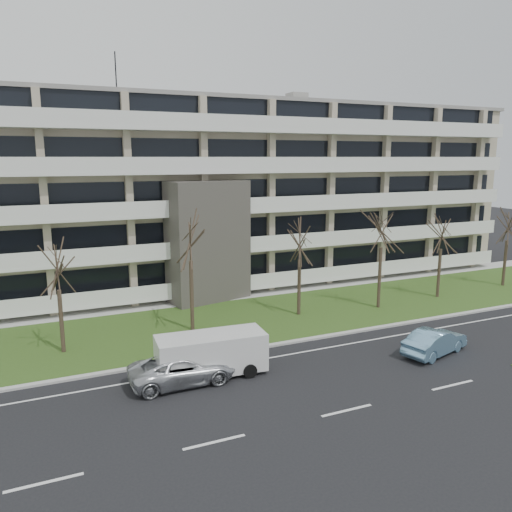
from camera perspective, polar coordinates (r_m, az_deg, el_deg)
name	(u,v)px	position (r m, az deg, el deg)	size (l,w,h in m)	color
ground	(347,411)	(22.74, 10.33, -16.98)	(160.00, 160.00, 0.00)	black
grass_verge	(236,321)	(33.36, -2.34, -7.40)	(90.00, 10.00, 0.06)	#34521B
curb	(268,346)	(29.03, 1.34, -10.23)	(90.00, 0.35, 0.12)	#B2B2AD
sidewalk	(209,299)	(38.30, -5.37, -4.95)	(90.00, 2.00, 0.08)	#B2B2AD
lane_edge_line	(279,356)	(27.80, 2.68, -11.37)	(90.00, 0.12, 0.01)	white
apartment_building	(182,194)	(43.43, -8.45, 7.06)	(60.50, 15.10, 18.75)	tan
silver_pickup	(183,369)	(24.77, -8.39, -12.63)	(2.36, 5.11, 1.42)	silver
blue_sedan	(435,342)	(29.53, 19.76, -9.19)	(1.51, 4.32, 1.42)	#7CB1D7
white_van	(213,351)	(25.27, -4.99, -10.72)	(5.52, 2.51, 2.09)	silver
tree_2	(57,265)	(28.85, -21.80, -0.99)	(3.21, 3.21, 6.41)	#382B21
tree_3	(190,233)	(30.38, -7.54, 2.65)	(3.99, 3.99, 7.97)	#382B21
tree_4	(300,238)	(33.47, 5.05, 2.08)	(3.47, 3.47, 6.93)	#382B21
tree_5	(382,223)	(35.95, 14.23, 3.64)	(3.95, 3.95, 7.90)	#382B21
tree_6	(442,230)	(40.25, 20.50, 2.83)	(3.41, 3.41, 6.82)	#382B21
tree_7	(509,222)	(46.14, 26.92, 3.46)	(3.48, 3.48, 6.97)	#382B21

